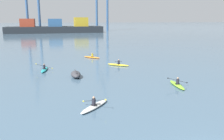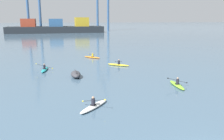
{
  "view_description": "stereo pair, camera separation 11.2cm",
  "coord_description": "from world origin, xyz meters",
  "px_view_note": "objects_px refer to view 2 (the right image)",
  "views": [
    {
      "loc": [
        -7.33,
        -7.44,
        6.68
      ],
      "look_at": [
        -0.59,
        19.27,
        0.6
      ],
      "focal_mm": 37.41,
      "sensor_mm": 36.0,
      "label": 1
    },
    {
      "loc": [
        -7.22,
        -7.47,
        6.68
      ],
      "look_at": [
        -0.59,
        19.27,
        0.6
      ],
      "focal_mm": 37.41,
      "sensor_mm": 36.0,
      "label": 2
    }
  ],
  "objects_px": {
    "kayak_orange": "(92,57)",
    "kayak_teal": "(45,69)",
    "kayak_lime": "(177,85)",
    "container_barge": "(56,28)",
    "kayak_white": "(94,106)",
    "capsized_dinghy": "(76,74)",
    "kayak_yellow": "(118,65)"
  },
  "relations": [
    {
      "from": "kayak_white",
      "to": "kayak_yellow",
      "type": "height_order",
      "value": "same"
    },
    {
      "from": "kayak_orange",
      "to": "kayak_lime",
      "type": "distance_m",
      "value": 19.96
    },
    {
      "from": "kayak_teal",
      "to": "kayak_orange",
      "type": "bearing_deg",
      "value": 47.68
    },
    {
      "from": "container_barge",
      "to": "kayak_yellow",
      "type": "xyz_separation_m",
      "value": [
        7.46,
        -84.73,
        -2.28
      ]
    },
    {
      "from": "capsized_dinghy",
      "to": "kayak_yellow",
      "type": "height_order",
      "value": "kayak_yellow"
    },
    {
      "from": "kayak_teal",
      "to": "kayak_yellow",
      "type": "bearing_deg",
      "value": 4.48
    },
    {
      "from": "container_barge",
      "to": "kayak_lime",
      "type": "height_order",
      "value": "container_barge"
    },
    {
      "from": "kayak_white",
      "to": "kayak_lime",
      "type": "distance_m",
      "value": 9.88
    },
    {
      "from": "kayak_white",
      "to": "kayak_teal",
      "type": "bearing_deg",
      "value": 105.76
    },
    {
      "from": "kayak_lime",
      "to": "kayak_teal",
      "type": "bearing_deg",
      "value": 140.91
    },
    {
      "from": "kayak_lime",
      "to": "kayak_yellow",
      "type": "relative_size",
      "value": 1.15
    },
    {
      "from": "kayak_lime",
      "to": "kayak_yellow",
      "type": "xyz_separation_m",
      "value": [
        -2.96,
        11.55,
        0.0
      ]
    },
    {
      "from": "kayak_white",
      "to": "capsized_dinghy",
      "type": "bearing_deg",
      "value": 92.61
    },
    {
      "from": "container_barge",
      "to": "kayak_orange",
      "type": "bearing_deg",
      "value": -86.38
    },
    {
      "from": "container_barge",
      "to": "kayak_lime",
      "type": "relative_size",
      "value": 13.05
    },
    {
      "from": "kayak_white",
      "to": "kayak_teal",
      "type": "relative_size",
      "value": 0.83
    },
    {
      "from": "kayak_orange",
      "to": "container_barge",
      "type": "bearing_deg",
      "value": 93.62
    },
    {
      "from": "kayak_orange",
      "to": "kayak_teal",
      "type": "xyz_separation_m",
      "value": [
        -7.68,
        -8.43,
        -0.0
      ]
    },
    {
      "from": "capsized_dinghy",
      "to": "kayak_yellow",
      "type": "distance_m",
      "value": 8.51
    },
    {
      "from": "container_barge",
      "to": "kayak_yellow",
      "type": "relative_size",
      "value": 15.06
    },
    {
      "from": "kayak_orange",
      "to": "kayak_teal",
      "type": "relative_size",
      "value": 0.84
    },
    {
      "from": "container_barge",
      "to": "kayak_white",
      "type": "distance_m",
      "value": 100.09
    },
    {
      "from": "kayak_yellow",
      "to": "kayak_orange",
      "type": "bearing_deg",
      "value": 108.73
    },
    {
      "from": "kayak_orange",
      "to": "kayak_yellow",
      "type": "distance_m",
      "value": 8.05
    },
    {
      "from": "kayak_lime",
      "to": "kayak_teal",
      "type": "distance_m",
      "value": 17.04
    },
    {
      "from": "container_barge",
      "to": "kayak_white",
      "type": "xyz_separation_m",
      "value": [
        1.3,
        -100.06,
        -2.28
      ]
    },
    {
      "from": "capsized_dinghy",
      "to": "kayak_white",
      "type": "relative_size",
      "value": 0.91
    },
    {
      "from": "capsized_dinghy",
      "to": "container_barge",
      "type": "bearing_deg",
      "value": 90.54
    },
    {
      "from": "kayak_lime",
      "to": "kayak_white",
      "type": "bearing_deg",
      "value": -157.5
    },
    {
      "from": "kayak_white",
      "to": "kayak_yellow",
      "type": "distance_m",
      "value": 16.52
    },
    {
      "from": "capsized_dinghy",
      "to": "kayak_teal",
      "type": "bearing_deg",
      "value": 128.71
    },
    {
      "from": "kayak_lime",
      "to": "container_barge",
      "type": "bearing_deg",
      "value": 96.18
    }
  ]
}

